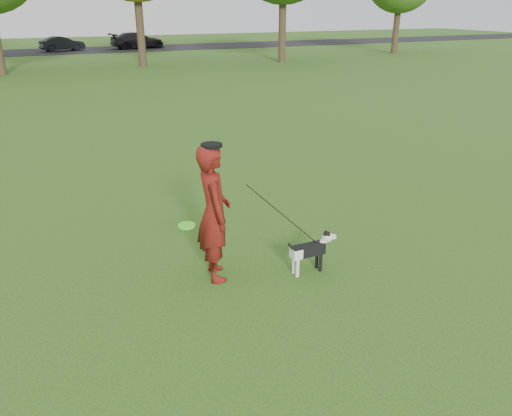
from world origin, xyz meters
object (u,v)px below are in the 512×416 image
dog (312,248)px  car_right (137,40)px  man (214,213)px  car_mid (62,44)px

dog → car_right: 40.89m
man → car_right: man is taller
dog → car_right: (6.19, 40.41, 0.32)m
man → car_mid: 39.98m
dog → car_right: bearing=81.3°
car_mid → dog: bearing=167.1°
man → car_mid: size_ratio=0.56×
dog → car_mid: size_ratio=0.23×
man → car_right: (7.49, 39.96, -0.27)m
car_mid → car_right: car_right is taller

